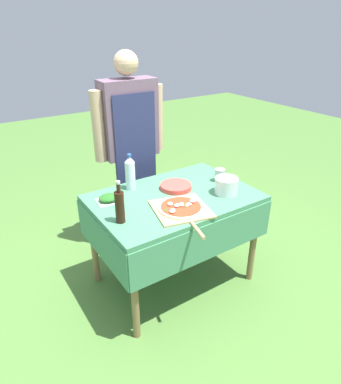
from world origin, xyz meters
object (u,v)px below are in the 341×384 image
Objects in this scene: person_cook at (130,138)px; sauce_jar at (220,176)px; prep_table at (174,208)px; plate_stack at (176,186)px; herb_container at (109,198)px; water_bottle at (130,173)px; mixing_tub at (226,186)px; oil_bottle at (120,206)px; pizza_on_peel at (181,209)px.

sauce_jar is (0.42, -0.69, -0.20)m from person_cook.
prep_table is at bearing -177.67° from sauce_jar.
herb_container is at bearing 169.97° from plate_stack.
herb_container is at bearing 156.65° from prep_table.
mixing_tub is (0.55, -0.45, -0.07)m from water_bottle.
person_cook is (0.03, 0.71, 0.35)m from prep_table.
oil_bottle reaches higher than herb_container.
mixing_tub is (0.83, -0.06, -0.05)m from oil_bottle.
prep_table is 4.91× the size of plate_stack.
person_cook is 0.95m from pizza_on_peel.
plate_stack is (0.56, 0.20, -0.09)m from oil_bottle.
oil_bottle is (-0.51, -0.82, -0.13)m from person_cook.
oil_bottle is 2.81× the size of sauce_jar.
sauce_jar is at bearing 2.33° from prep_table.
plate_stack is at bearing -10.03° from herb_container.
oil_bottle is 0.94m from sauce_jar.
prep_table is 11.83× the size of sauce_jar.
prep_table is 0.48m from herb_container.
person_cook reaches higher than sauce_jar.
pizza_on_peel is 0.57m from sauce_jar.
pizza_on_peel is at bearing -175.83° from mixing_tub.
sauce_jar is (0.45, 0.02, 0.15)m from prep_table.
oil_bottle is at bearing -167.14° from prep_table.
prep_table is 7.01× the size of mixing_tub.
prep_table is at bearing -130.43° from plate_stack.
oil_bottle is at bearing 175.60° from mixing_tub.
pizza_on_peel is at bearing -13.21° from oil_bottle.
plate_stack is at bearing 75.71° from pizza_on_peel.
oil_bottle reaches higher than water_bottle.
mixing_tub reaches higher than herb_container.
plate_stack is at bearing 96.27° from person_cook.
plate_stack is (0.08, 0.09, 0.12)m from prep_table.
pizza_on_peel is (-0.08, -0.20, 0.12)m from prep_table.
plate_stack reaches higher than prep_table.
pizza_on_peel is 3.17× the size of herb_container.
herb_container is 0.76× the size of plate_stack.
plate_stack is (0.16, 0.30, 0.00)m from pizza_on_peel.
person_cook is 10.14× the size of mixing_tub.
oil_bottle reaches higher than pizza_on_peel.
person_cook is 0.84m from sauce_jar.
herb_container is 0.85m from mixing_tub.
mixing_tub reaches higher than prep_table.
herb_container is at bearing 50.56° from person_cook.
pizza_on_peel is 0.52m from herb_container.
person_cook is at bearing 121.17° from sauce_jar.
water_bottle is 1.52× the size of herb_container.
water_bottle is 1.15× the size of plate_stack.
prep_table is at bearing 153.30° from mixing_tub.
oil_bottle is 0.61m from plate_stack.
person_cook reaches higher than oil_bottle.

